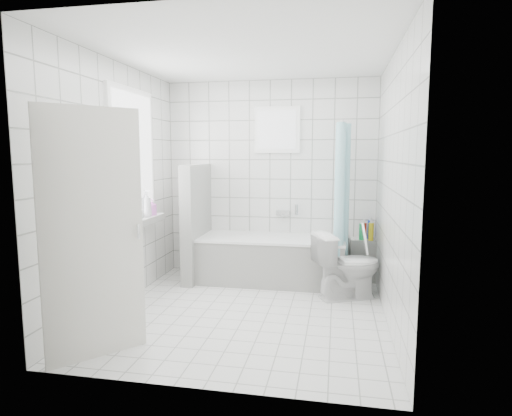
# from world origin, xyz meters

# --- Properties ---
(ground) EXTENTS (3.00, 3.00, 0.00)m
(ground) POSITION_xyz_m (0.00, 0.00, 0.00)
(ground) COLOR white
(ground) RESTS_ON ground
(ceiling) EXTENTS (3.00, 3.00, 0.00)m
(ceiling) POSITION_xyz_m (0.00, 0.00, 2.60)
(ceiling) COLOR white
(ceiling) RESTS_ON ground
(wall_back) EXTENTS (2.80, 0.02, 2.60)m
(wall_back) POSITION_xyz_m (0.00, 1.50, 1.30)
(wall_back) COLOR white
(wall_back) RESTS_ON ground
(wall_front) EXTENTS (2.80, 0.02, 2.60)m
(wall_front) POSITION_xyz_m (0.00, -1.50, 1.30)
(wall_front) COLOR white
(wall_front) RESTS_ON ground
(wall_left) EXTENTS (0.02, 3.00, 2.60)m
(wall_left) POSITION_xyz_m (-1.40, 0.00, 1.30)
(wall_left) COLOR white
(wall_left) RESTS_ON ground
(wall_right) EXTENTS (0.02, 3.00, 2.60)m
(wall_right) POSITION_xyz_m (1.40, 0.00, 1.30)
(wall_right) COLOR white
(wall_right) RESTS_ON ground
(window_left) EXTENTS (0.01, 0.90, 1.40)m
(window_left) POSITION_xyz_m (-1.35, 0.30, 1.60)
(window_left) COLOR white
(window_left) RESTS_ON wall_left
(window_back) EXTENTS (0.50, 0.01, 0.50)m
(window_back) POSITION_xyz_m (0.10, 1.46, 1.95)
(window_back) COLOR white
(window_back) RESTS_ON wall_back
(window_sill) EXTENTS (0.18, 1.02, 0.08)m
(window_sill) POSITION_xyz_m (-1.31, 0.30, 0.86)
(window_sill) COLOR white
(window_sill) RESTS_ON wall_left
(door) EXTENTS (0.56, 0.63, 2.00)m
(door) POSITION_xyz_m (-0.99, -1.18, 1.00)
(door) COLOR silver
(door) RESTS_ON ground
(bathtub) EXTENTS (1.84, 0.77, 0.58)m
(bathtub) POSITION_xyz_m (0.09, 1.12, 0.29)
(bathtub) COLOR white
(bathtub) RESTS_ON ground
(partition_wall) EXTENTS (0.15, 0.85, 1.50)m
(partition_wall) POSITION_xyz_m (-0.90, 1.07, 0.75)
(partition_wall) COLOR white
(partition_wall) RESTS_ON ground
(tiled_ledge) EXTENTS (0.40, 0.24, 0.55)m
(tiled_ledge) POSITION_xyz_m (1.28, 1.38, 0.28)
(tiled_ledge) COLOR white
(tiled_ledge) RESTS_ON ground
(toilet) EXTENTS (0.86, 0.70, 0.76)m
(toilet) POSITION_xyz_m (1.03, 0.65, 0.38)
(toilet) COLOR white
(toilet) RESTS_ON ground
(curtain_rod) EXTENTS (0.02, 0.80, 0.02)m
(curtain_rod) POSITION_xyz_m (0.95, 1.10, 2.00)
(curtain_rod) COLOR silver
(curtain_rod) RESTS_ON wall_back
(shower_curtain) EXTENTS (0.14, 0.48, 1.78)m
(shower_curtain) POSITION_xyz_m (0.95, 0.97, 1.10)
(shower_curtain) COLOR #41B3C0
(shower_curtain) RESTS_ON curtain_rod
(tub_faucet) EXTENTS (0.18, 0.06, 0.06)m
(tub_faucet) POSITION_xyz_m (0.19, 1.46, 0.85)
(tub_faucet) COLOR silver
(tub_faucet) RESTS_ON wall_back
(sill_bottles) EXTENTS (0.16, 0.61, 0.32)m
(sill_bottles) POSITION_xyz_m (-1.30, 0.36, 1.02)
(sill_bottles) COLOR silver
(sill_bottles) RESTS_ON window_sill
(ledge_bottles) EXTENTS (0.18, 0.19, 0.24)m
(ledge_bottles) POSITION_xyz_m (1.28, 1.35, 0.66)
(ledge_bottles) COLOR red
(ledge_bottles) RESTS_ON tiled_ledge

